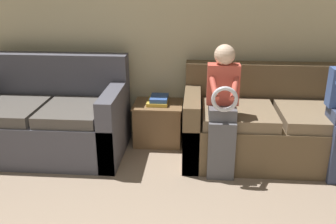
{
  "coord_description": "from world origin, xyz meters",
  "views": [
    {
      "loc": [
        0.45,
        -0.93,
        1.81
      ],
      "look_at": [
        0.23,
        1.91,
        0.75
      ],
      "focal_mm": 40.0,
      "sensor_mm": 36.0,
      "label": 1
    }
  ],
  "objects_px": {
    "couch_side": "(49,120)",
    "book_stack": "(158,100)",
    "child_left_seated": "(223,105)",
    "side_shelf": "(158,122)",
    "couch_main": "(273,126)"
  },
  "relations": [
    {
      "from": "couch_side",
      "to": "side_shelf",
      "type": "height_order",
      "value": "couch_side"
    },
    {
      "from": "couch_main",
      "to": "book_stack",
      "type": "relative_size",
      "value": 6.27
    },
    {
      "from": "side_shelf",
      "to": "book_stack",
      "type": "height_order",
      "value": "book_stack"
    },
    {
      "from": "couch_main",
      "to": "couch_side",
      "type": "xyz_separation_m",
      "value": [
        -2.34,
        -0.06,
        0.02
      ]
    },
    {
      "from": "child_left_seated",
      "to": "side_shelf",
      "type": "height_order",
      "value": "child_left_seated"
    },
    {
      "from": "couch_side",
      "to": "book_stack",
      "type": "relative_size",
      "value": 5.49
    },
    {
      "from": "book_stack",
      "to": "child_left_seated",
      "type": "bearing_deg",
      "value": -44.52
    },
    {
      "from": "book_stack",
      "to": "couch_side",
      "type": "bearing_deg",
      "value": -164.8
    },
    {
      "from": "book_stack",
      "to": "couch_main",
      "type": "bearing_deg",
      "value": -11.65
    },
    {
      "from": "child_left_seated",
      "to": "book_stack",
      "type": "relative_size",
      "value": 4.19
    },
    {
      "from": "couch_main",
      "to": "couch_side",
      "type": "height_order",
      "value": "couch_side"
    },
    {
      "from": "couch_side",
      "to": "child_left_seated",
      "type": "distance_m",
      "value": 1.85
    },
    {
      "from": "couch_side",
      "to": "child_left_seated",
      "type": "relative_size",
      "value": 1.31
    },
    {
      "from": "child_left_seated",
      "to": "side_shelf",
      "type": "xyz_separation_m",
      "value": [
        -0.66,
        0.63,
        -0.44
      ]
    },
    {
      "from": "couch_main",
      "to": "side_shelf",
      "type": "relative_size",
      "value": 3.41
    }
  ]
}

